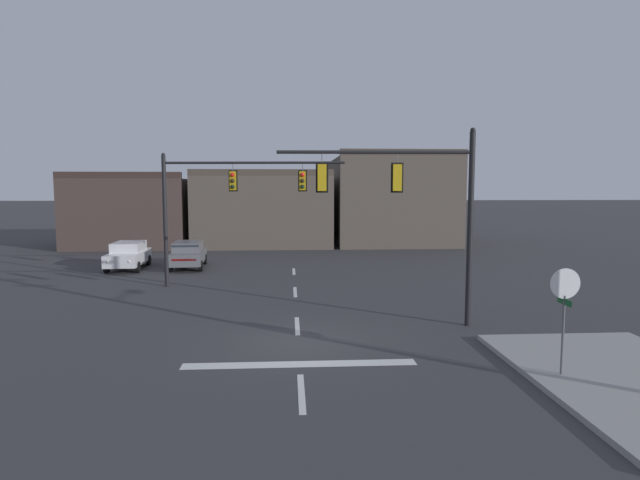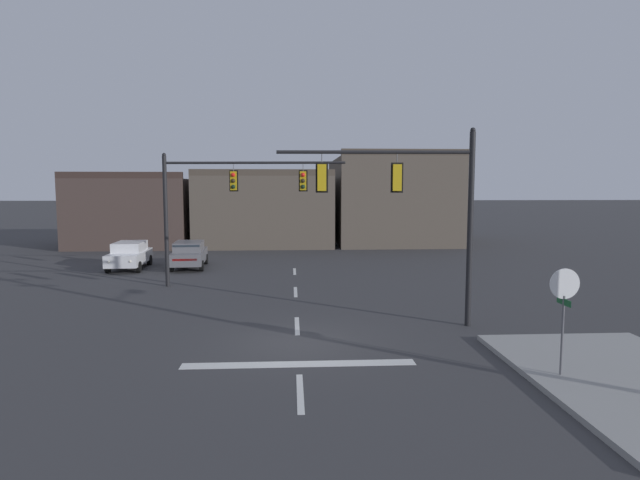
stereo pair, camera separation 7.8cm
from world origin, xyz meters
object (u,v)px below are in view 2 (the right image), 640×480
Objects in this scene: signal_mast_near_side at (415,198)px; stop_sign at (564,296)px; car_lot_nearside at (130,255)px; signal_mast_far_side at (220,195)px; car_lot_middle at (189,254)px.

stop_sign is at bearing -65.29° from signal_mast_near_side.
car_lot_nearside is at bearing 135.27° from signal_mast_near_side.
signal_mast_far_side reaches higher than car_lot_middle.
car_lot_nearside is (-16.36, 19.13, -1.29)m from stop_sign.
stop_sign is at bearing -56.31° from car_lot_middle.
car_lot_nearside is at bearing 130.55° from stop_sign.
stop_sign reaches higher than car_lot_middle.
car_lot_nearside is 3.49m from car_lot_middle.
stop_sign is at bearing -52.28° from signal_mast_far_side.
signal_mast_far_side is 1.93× the size of car_lot_middle.
signal_mast_near_side is 1.50× the size of car_lot_middle.
signal_mast_far_side is 16.74m from stop_sign.
car_lot_middle is (3.49, 0.19, 0.00)m from car_lot_nearside.
signal_mast_far_side reaches higher than car_lot_nearside.
stop_sign is 25.20m from car_lot_nearside.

